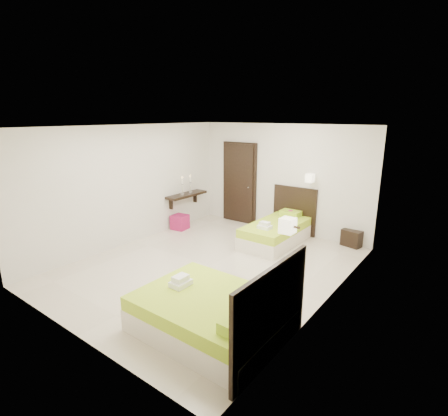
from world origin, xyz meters
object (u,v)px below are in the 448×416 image
Objects in this scene: bed_single at (278,231)px; nightstand at (353,237)px; ottoman at (180,222)px; bed_double at (215,313)px.

bed_single is 4.44× the size of nightstand.
bed_single is at bearing -138.17° from nightstand.
nightstand is 4.12m from ottoman.
ottoman is (-2.43, -0.63, -0.10)m from bed_single.
bed_single is 2.51m from ottoman.
bed_double is at bearing -84.12° from nightstand.
bed_single is 1.65m from nightstand.
bed_single is at bearing 105.59° from bed_double.
ottoman is at bearing 139.84° from bed_double.
bed_double is 4.36m from nightstand.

